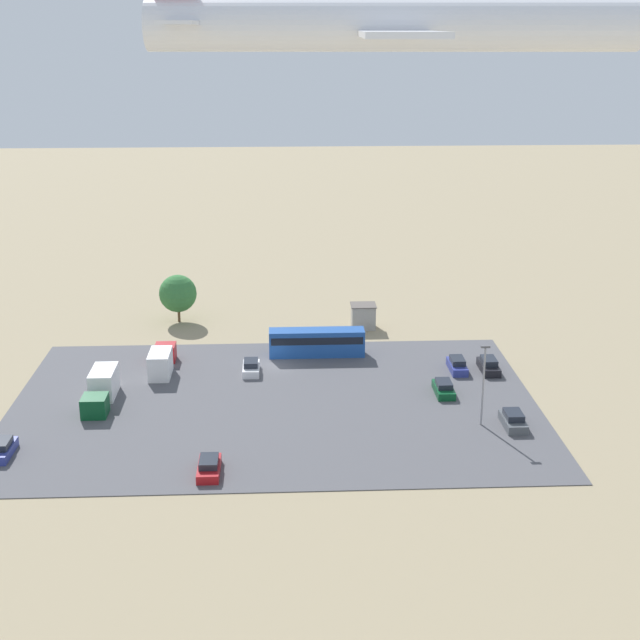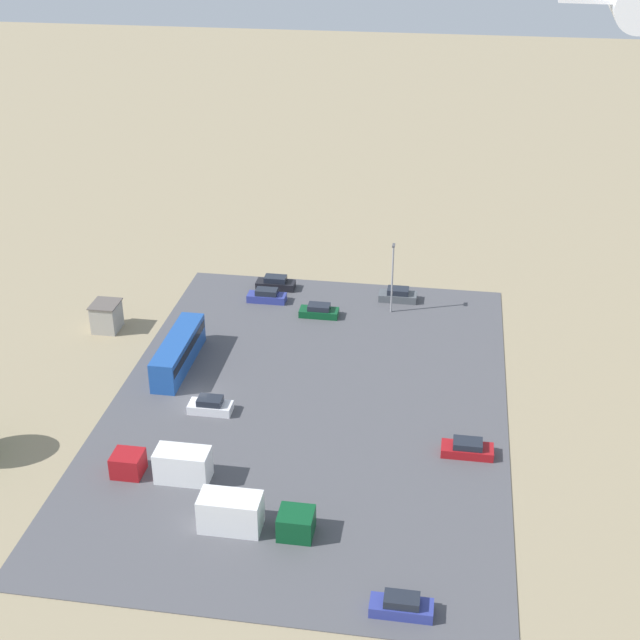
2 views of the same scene
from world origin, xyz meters
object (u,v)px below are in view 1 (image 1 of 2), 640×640
at_px(parked_car_6, 489,366).
at_px(parked_truck_0, 162,361).
at_px(parked_car_5, 513,420).
at_px(bus, 317,342).
at_px(parked_car_3, 444,388).
at_px(parked_truck_1, 101,389).
at_px(parked_car_4, 209,467).
at_px(parked_car_0, 251,367).
at_px(airplane, 409,26).
at_px(shed_building, 363,316).
at_px(parked_car_1, 457,365).
at_px(parked_car_2, 3,449).

distance_m(parked_car_6, parked_truck_0, 37.52).
bearing_deg(parked_car_5, bus, 131.48).
distance_m(parked_car_3, parked_truck_0, 32.15).
bearing_deg(parked_truck_0, parked_truck_1, -122.87).
bearing_deg(parked_car_4, parked_car_0, -97.34).
relative_size(bus, airplane, 0.32).
bearing_deg(bus, parked_truck_0, -76.02).
height_order(parked_car_6, parked_truck_1, parked_truck_1).
height_order(shed_building, parked_car_5, shed_building).
distance_m(parked_car_1, parked_car_2, 49.89).
bearing_deg(parked_car_3, parked_car_6, 44.82).
bearing_deg(airplane, shed_building, -179.06).
bearing_deg(parked_car_4, parked_truck_1, -53.21).
bearing_deg(parked_car_5, parked_truck_1, 168.80).
height_order(parked_car_3, parked_car_6, parked_car_6).
relative_size(parked_car_3, parked_car_6, 0.95).
relative_size(parked_car_5, parked_truck_1, 0.49).
relative_size(bus, parked_car_6, 2.45).
distance_m(parked_car_4, airplane, 41.23).
bearing_deg(parked_car_6, parked_car_4, -142.59).
distance_m(parked_car_2, airplane, 52.52).
xyz_separation_m(shed_building, parked_truck_1, (29.85, 22.90, -0.17)).
height_order(parked_car_1, parked_truck_1, parked_truck_1).
bearing_deg(parked_truck_1, shed_building, -142.50).
height_order(parked_car_0, parked_car_1, parked_car_1).
height_order(parked_car_2, parked_car_3, parked_car_2).
height_order(parked_car_2, parked_car_6, parked_car_6).
relative_size(parked_car_3, parked_truck_0, 0.53).
relative_size(parked_car_4, parked_truck_1, 0.51).
bearing_deg(parked_car_5, parked_car_1, 99.84).
xyz_separation_m(parked_car_2, airplane, (-34.56, 13.68, 37.10)).
bearing_deg(parked_car_6, bus, 162.50).
bearing_deg(parked_car_1, parked_car_5, 99.84).
relative_size(parked_car_0, parked_car_3, 0.93).
xyz_separation_m(parked_car_4, parked_car_6, (-30.35, -23.21, 0.07)).
xyz_separation_m(parked_car_0, parked_truck_0, (10.22, -0.92, 0.67)).
xyz_separation_m(parked_car_1, parked_car_6, (-3.58, 0.33, 0.01)).
bearing_deg(parked_truck_0, shed_building, 30.88).
xyz_separation_m(parked_car_3, parked_car_4, (24.00, 16.91, -0.00)).
relative_size(parked_car_4, parked_car_6, 0.98).
distance_m(parked_car_0, parked_truck_0, 10.29).
bearing_deg(shed_building, parked_car_2, 43.85).
bearing_deg(parked_car_4, shed_building, -113.73).
bearing_deg(parked_car_3, parked_car_4, -144.84).
bearing_deg(bus, airplane, 6.56).
distance_m(bus, parked_truck_0, 18.53).
bearing_deg(parked_car_6, shed_building, 128.40).
bearing_deg(parked_car_2, parked_car_1, -157.35).
xyz_separation_m(bus, parked_car_0, (7.75, 5.39, -1.10)).
xyz_separation_m(parked_car_3, parked_car_5, (-5.40, 8.54, 0.04)).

